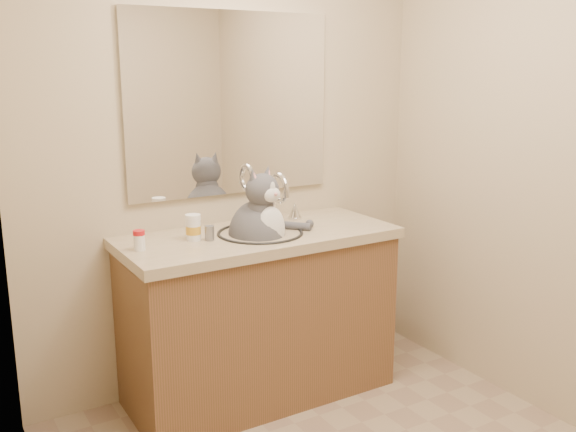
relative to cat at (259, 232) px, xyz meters
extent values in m
cube|color=tan|center=(0.01, 0.32, 0.34)|extent=(2.20, 0.01, 2.40)
cube|color=tan|center=(-1.09, -0.93, 0.34)|extent=(0.01, 2.50, 2.40)
cube|color=brown|center=(0.01, 0.03, -0.46)|extent=(1.30, 0.55, 0.80)
cube|color=tan|center=(0.01, 0.03, -0.04)|extent=(1.34, 0.59, 0.05)
torus|color=black|center=(0.01, 0.01, -0.01)|extent=(0.42, 0.42, 0.02)
ellipsoid|color=white|center=(0.01, 0.01, -0.09)|extent=(0.40, 0.40, 0.15)
cylinder|color=silver|center=(0.18, 0.18, 0.09)|extent=(0.03, 0.03, 0.18)
torus|color=silver|center=(0.18, 0.12, 0.18)|extent=(0.03, 0.16, 0.16)
cone|color=silver|center=(0.31, 0.18, 0.04)|extent=(0.06, 0.06, 0.08)
cube|color=white|center=(0.01, 0.30, 0.59)|extent=(1.10, 0.02, 0.90)
cube|color=beige|center=(-1.04, -0.83, 0.14)|extent=(0.01, 1.20, 1.90)
ellipsoid|color=#4A494F|center=(-0.01, 0.01, -0.03)|extent=(0.34, 0.36, 0.36)
ellipsoid|color=silver|center=(0.02, -0.08, 0.02)|extent=(0.16, 0.12, 0.23)
ellipsoid|color=#4A494F|center=(0.01, -0.03, 0.21)|extent=(0.20, 0.18, 0.16)
ellipsoid|color=silver|center=(0.02, -0.09, 0.19)|extent=(0.09, 0.06, 0.07)
sphere|color=#D88C8C|center=(0.03, -0.11, 0.20)|extent=(0.02, 0.02, 0.02)
cone|color=#4A494F|center=(-0.04, -0.03, 0.28)|extent=(0.08, 0.07, 0.08)
cone|color=#4A494F|center=(0.05, 0.00, 0.28)|extent=(0.08, 0.07, 0.08)
cylinder|color=#4A494F|center=(0.17, 0.02, 0.00)|extent=(0.19, 0.21, 0.04)
cylinder|color=white|center=(-0.58, 0.03, 0.02)|extent=(0.05, 0.05, 0.07)
cylinder|color=red|center=(-0.58, 0.03, 0.07)|extent=(0.06, 0.06, 0.02)
cylinder|color=white|center=(-0.31, 0.07, 0.03)|extent=(0.08, 0.08, 0.10)
cylinder|color=gold|center=(-0.31, 0.07, 0.03)|extent=(0.09, 0.09, 0.04)
cylinder|color=white|center=(-0.31, 0.07, 0.10)|extent=(0.09, 0.09, 0.02)
cylinder|color=gray|center=(-0.25, 0.02, 0.02)|extent=(0.06, 0.06, 0.07)
camera|label=1|loc=(-1.41, -2.61, 0.77)|focal=40.00mm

